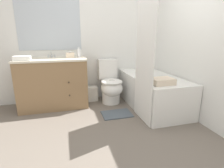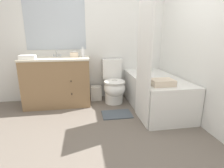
# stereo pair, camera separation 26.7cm
# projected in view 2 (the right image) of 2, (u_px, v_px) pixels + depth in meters

# --- Properties ---
(ground_plane) EXTENTS (14.00, 14.00, 0.00)m
(ground_plane) POSITION_uv_depth(u_px,v_px,m) (110.00, 143.00, 2.07)
(ground_plane) COLOR #6B6056
(wall_back) EXTENTS (8.00, 0.06, 2.50)m
(wall_back) POSITION_uv_depth(u_px,v_px,m) (96.00, 35.00, 3.35)
(wall_back) COLOR silver
(wall_back) RESTS_ON ground_plane
(wall_right) EXTENTS (0.05, 2.67, 2.50)m
(wall_right) POSITION_uv_depth(u_px,v_px,m) (186.00, 35.00, 2.75)
(wall_right) COLOR silver
(wall_right) RESTS_ON ground_plane
(vanity_cabinet) EXTENTS (1.15, 0.60, 0.86)m
(vanity_cabinet) POSITION_uv_depth(u_px,v_px,m) (58.00, 81.00, 3.16)
(vanity_cabinet) COLOR olive
(vanity_cabinet) RESTS_ON ground_plane
(sink_faucet) EXTENTS (0.14, 0.12, 0.12)m
(sink_faucet) POSITION_uv_depth(u_px,v_px,m) (57.00, 55.00, 3.21)
(sink_faucet) COLOR silver
(sink_faucet) RESTS_ON vanity_cabinet
(toilet) EXTENTS (0.40, 0.65, 0.80)m
(toilet) POSITION_uv_depth(u_px,v_px,m) (114.00, 85.00, 3.28)
(toilet) COLOR white
(toilet) RESTS_ON ground_plane
(bathtub) EXTENTS (0.75, 1.49, 0.56)m
(bathtub) POSITION_uv_depth(u_px,v_px,m) (155.00, 93.00, 3.02)
(bathtub) COLOR white
(bathtub) RESTS_ON ground_plane
(shower_curtain) EXTENTS (0.01, 0.56, 1.91)m
(shower_curtain) POSITION_uv_depth(u_px,v_px,m) (144.00, 56.00, 2.37)
(shower_curtain) COLOR white
(shower_curtain) RESTS_ON ground_plane
(wastebasket) EXTENTS (0.21, 0.18, 0.28)m
(wastebasket) POSITION_uv_depth(u_px,v_px,m) (96.00, 93.00, 3.46)
(wastebasket) COLOR silver
(wastebasket) RESTS_ON ground_plane
(tissue_box) EXTENTS (0.14, 0.13, 0.11)m
(tissue_box) POSITION_uv_depth(u_px,v_px,m) (74.00, 55.00, 3.14)
(tissue_box) COLOR beige
(tissue_box) RESTS_ON vanity_cabinet
(soap_dispenser) EXTENTS (0.06, 0.06, 0.18)m
(soap_dispenser) POSITION_uv_depth(u_px,v_px,m) (83.00, 53.00, 3.13)
(soap_dispenser) COLOR silver
(soap_dispenser) RESTS_ON vanity_cabinet
(hand_towel_folded) EXTENTS (0.24, 0.14, 0.07)m
(hand_towel_folded) POSITION_uv_depth(u_px,v_px,m) (28.00, 57.00, 2.81)
(hand_towel_folded) COLOR white
(hand_towel_folded) RESTS_ON vanity_cabinet
(bath_towel_folded) EXTENTS (0.32, 0.24, 0.09)m
(bath_towel_folded) POSITION_uv_depth(u_px,v_px,m) (162.00, 82.00, 2.43)
(bath_towel_folded) COLOR beige
(bath_towel_folded) RESTS_ON bathtub
(bath_mat) EXTENTS (0.47, 0.33, 0.02)m
(bath_mat) POSITION_uv_depth(u_px,v_px,m) (117.00, 114.00, 2.82)
(bath_mat) COLOR #4C5660
(bath_mat) RESTS_ON ground_plane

